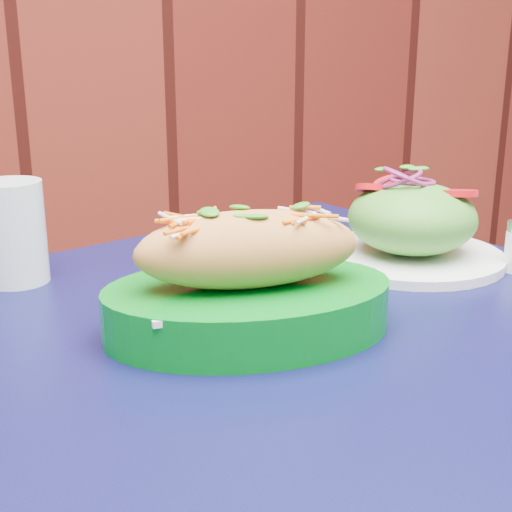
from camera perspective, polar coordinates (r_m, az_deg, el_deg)
name	(u,v)px	position (r m, az deg, el deg)	size (l,w,h in m)	color
cafe_table	(307,403)	(0.76, 4.12, -11.63)	(0.99, 0.99, 0.75)	black
banh_mi_basket	(248,285)	(0.68, -0.61, -2.32)	(0.31, 0.23, 0.13)	#006F15
salad_plate	(411,225)	(0.93, 12.32, 2.43)	(0.24, 0.24, 0.12)	white
water_glass	(13,232)	(0.87, -18.84, 1.80)	(0.07, 0.07, 0.12)	silver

